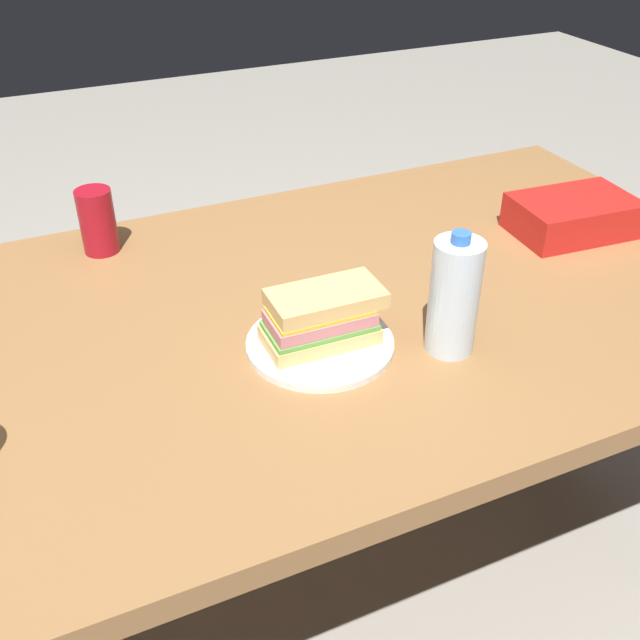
% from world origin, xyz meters
% --- Properties ---
extents(ground_plane, '(8.00, 8.00, 0.00)m').
position_xyz_m(ground_plane, '(0.00, 0.00, 0.00)').
color(ground_plane, gray).
extents(dining_table, '(1.74, 0.90, 0.73)m').
position_xyz_m(dining_table, '(0.00, 0.00, 0.64)').
color(dining_table, olive).
rests_on(dining_table, ground_plane).
extents(paper_plate, '(0.23, 0.23, 0.01)m').
position_xyz_m(paper_plate, '(0.02, -0.11, 0.73)').
color(paper_plate, white).
rests_on(paper_plate, dining_table).
extents(sandwich, '(0.18, 0.10, 0.08)m').
position_xyz_m(sandwich, '(0.02, -0.11, 0.78)').
color(sandwich, '#DBB26B').
rests_on(sandwich, paper_plate).
extents(soda_can_red, '(0.07, 0.07, 0.12)m').
position_xyz_m(soda_can_red, '(-0.23, 0.34, 0.79)').
color(soda_can_red, maroon).
rests_on(soda_can_red, dining_table).
extents(chip_bag, '(0.24, 0.17, 0.07)m').
position_xyz_m(chip_bag, '(0.63, 0.04, 0.76)').
color(chip_bag, red).
rests_on(chip_bag, dining_table).
extents(water_bottle_tall, '(0.07, 0.07, 0.20)m').
position_xyz_m(water_bottle_tall, '(0.20, -0.19, 0.82)').
color(water_bottle_tall, silver).
rests_on(water_bottle_tall, dining_table).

